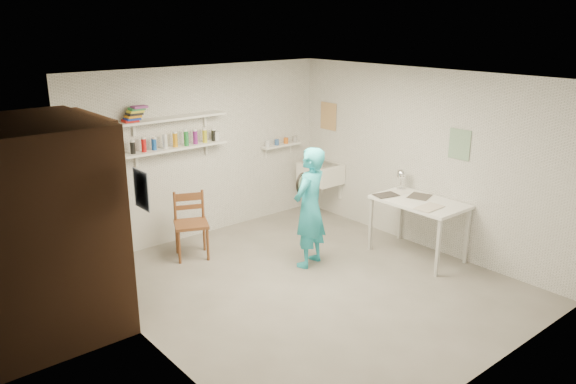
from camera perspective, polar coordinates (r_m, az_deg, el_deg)
floor at (r=6.70m, az=2.23°, el=-9.48°), size 4.00×4.50×0.02m
ceiling at (r=6.01m, az=2.50°, el=11.60°), size 4.00×4.50×0.02m
wall_back at (r=8.01m, az=-8.60°, el=4.05°), size 4.00×0.02×2.40m
wall_front at (r=4.92m, az=20.43°, el=-5.38°), size 4.00×0.02×2.40m
wall_left at (r=5.18m, az=-14.38°, el=-3.65°), size 0.02×4.50×2.40m
wall_right at (r=7.70m, az=13.53°, el=3.24°), size 0.02×4.50×2.40m
doorway_recess at (r=6.17m, az=-18.38°, el=-2.59°), size 0.02×0.90×2.00m
corridor_box at (r=5.95m, az=-24.74°, el=-3.52°), size 1.40×1.50×2.10m
door_lintel at (r=5.92m, az=-19.16°, el=7.06°), size 0.06×1.05×0.10m
door_jamb_near at (r=5.74m, az=-16.30°, el=-3.88°), size 0.06×0.10×2.00m
door_jamb_far at (r=6.62m, az=-19.86°, el=-1.40°), size 0.06×0.10×2.00m
shelf_lower at (r=7.62m, az=-11.34°, el=4.40°), size 1.50×0.22×0.03m
shelf_upper at (r=7.54m, az=-11.52°, el=7.36°), size 1.50×0.22×0.03m
ledge_shelf at (r=8.71m, az=-0.67°, el=4.78°), size 0.70×0.14×0.03m
poster_left at (r=5.12m, az=-14.70°, el=0.22°), size 0.01×0.28×0.36m
poster_right_a at (r=8.78m, az=4.12°, el=7.69°), size 0.01×0.34×0.42m
poster_right_b at (r=7.31m, az=17.03°, el=4.65°), size 0.01×0.30×0.38m
belfast_sink at (r=8.73m, az=3.33°, el=1.93°), size 0.48×0.60×0.30m
man at (r=6.94m, az=2.21°, el=-1.59°), size 0.64×0.52×1.52m
wall_clock at (r=7.06m, az=1.50°, el=0.89°), size 0.27×0.12×0.27m
wooden_chair at (r=7.37m, az=-9.81°, el=-3.25°), size 0.55×0.54×0.90m
work_table at (r=7.50m, az=13.04°, el=-3.64°), size 0.69×1.16×0.77m
desk_lamp at (r=7.72m, az=11.49°, el=1.81°), size 0.14×0.14×0.14m
spray_cans at (r=7.60m, az=-11.39°, el=5.13°), size 1.31×0.06×0.17m
book_stack at (r=7.29m, az=-15.32°, el=7.66°), size 0.30×0.14×0.20m
ledge_pots at (r=8.70m, az=-0.67°, el=5.16°), size 0.48×0.07×0.09m
papers at (r=7.37m, az=13.25°, el=-0.78°), size 0.30×0.22×0.02m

